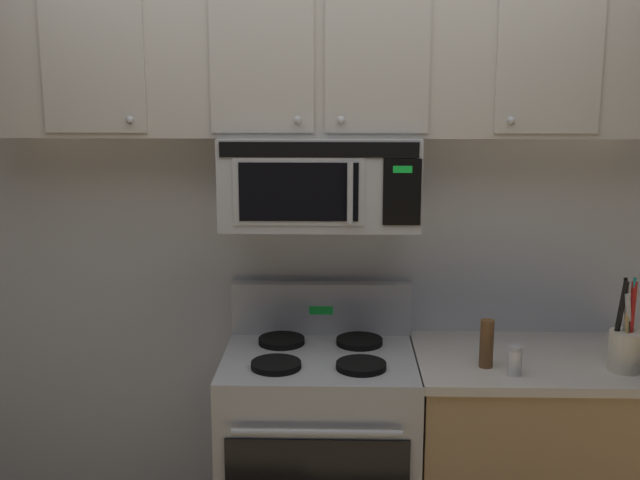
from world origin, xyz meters
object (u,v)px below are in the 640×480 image
at_px(stove_range, 320,456).
at_px(over_range_microwave, 320,181).
at_px(utensil_crock_cream, 626,344).
at_px(pepper_mill, 487,344).
at_px(salt_shaker, 515,361).

height_order(stove_range, over_range_microwave, over_range_microwave).
height_order(over_range_microwave, utensil_crock_cream, over_range_microwave).
bearing_deg(pepper_mill, salt_shaker, -43.03).
relative_size(stove_range, utensil_crock_cream, 3.17).
bearing_deg(utensil_crock_cream, pepper_mill, 177.47).
bearing_deg(salt_shaker, pepper_mill, 136.97).
bearing_deg(stove_range, over_range_microwave, 90.14).
bearing_deg(pepper_mill, stove_range, 169.96).
xyz_separation_m(stove_range, over_range_microwave, (-0.00, 0.12, 1.11)).
distance_m(utensil_crock_cream, pepper_mill, 0.51).
bearing_deg(over_range_microwave, stove_range, -89.86).
relative_size(utensil_crock_cream, pepper_mill, 1.92).
bearing_deg(over_range_microwave, utensil_crock_cream, -12.38).
bearing_deg(over_range_microwave, pepper_mill, -19.86).
bearing_deg(pepper_mill, utensil_crock_cream, -2.53).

